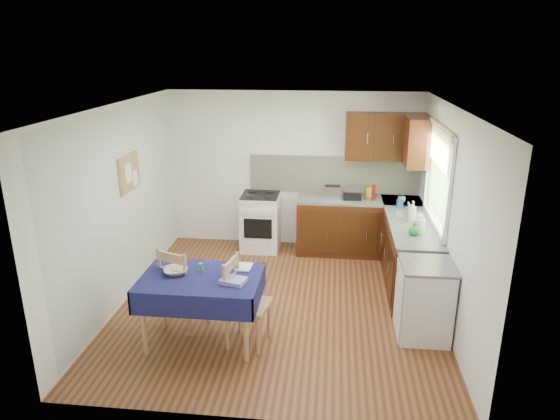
# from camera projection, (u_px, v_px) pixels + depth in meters

# --- Properties ---
(floor) EXTENTS (4.20, 4.20, 0.00)m
(floor) POSITION_uv_depth(u_px,v_px,m) (279.00, 303.00, 6.42)
(floor) COLOR #522715
(floor) RESTS_ON ground
(ceiling) EXTENTS (4.00, 4.20, 0.02)m
(ceiling) POSITION_uv_depth(u_px,v_px,m) (279.00, 107.00, 5.63)
(ceiling) COLOR white
(ceiling) RESTS_ON wall_back
(wall_back) EXTENTS (4.00, 0.02, 2.50)m
(wall_back) POSITION_uv_depth(u_px,v_px,m) (294.00, 170.00, 8.00)
(wall_back) COLOR white
(wall_back) RESTS_ON ground
(wall_front) EXTENTS (4.00, 0.02, 2.50)m
(wall_front) POSITION_uv_depth(u_px,v_px,m) (250.00, 293.00, 4.04)
(wall_front) COLOR white
(wall_front) RESTS_ON ground
(wall_left) EXTENTS (0.02, 4.20, 2.50)m
(wall_left) POSITION_uv_depth(u_px,v_px,m) (120.00, 206.00, 6.23)
(wall_left) COLOR silver
(wall_left) RESTS_ON ground
(wall_right) EXTENTS (0.02, 4.20, 2.50)m
(wall_right) POSITION_uv_depth(u_px,v_px,m) (449.00, 217.00, 5.82)
(wall_right) COLOR white
(wall_right) RESTS_ON ground
(base_cabinets) EXTENTS (1.90, 2.30, 0.86)m
(base_cabinets) POSITION_uv_depth(u_px,v_px,m) (380.00, 240.00, 7.33)
(base_cabinets) COLOR #351609
(base_cabinets) RESTS_ON ground
(worktop_back) EXTENTS (1.90, 0.60, 0.04)m
(worktop_back) POSITION_uv_depth(u_px,v_px,m) (359.00, 200.00, 7.73)
(worktop_back) COLOR slate
(worktop_back) RESTS_ON base_cabinets
(worktop_right) EXTENTS (0.60, 1.70, 0.04)m
(worktop_right) POSITION_uv_depth(u_px,v_px,m) (412.00, 227.00, 6.58)
(worktop_right) COLOR slate
(worktop_right) RESTS_ON base_cabinets
(worktop_corner) EXTENTS (0.60, 0.60, 0.04)m
(worktop_corner) POSITION_uv_depth(u_px,v_px,m) (402.00, 201.00, 7.66)
(worktop_corner) COLOR slate
(worktop_corner) RESTS_ON base_cabinets
(splashback) EXTENTS (2.70, 0.02, 0.60)m
(splashback) POSITION_uv_depth(u_px,v_px,m) (334.00, 175.00, 7.94)
(splashback) COLOR #EAE6C6
(splashback) RESTS_ON wall_back
(upper_cabinets) EXTENTS (1.20, 0.85, 0.70)m
(upper_cabinets) POSITION_uv_depth(u_px,v_px,m) (395.00, 138.00, 7.37)
(upper_cabinets) COLOR #351609
(upper_cabinets) RESTS_ON wall_back
(stove) EXTENTS (0.60, 0.61, 0.92)m
(stove) POSITION_uv_depth(u_px,v_px,m) (261.00, 222.00, 8.02)
(stove) COLOR white
(stove) RESTS_ON ground
(window) EXTENTS (0.04, 1.48, 1.26)m
(window) POSITION_uv_depth(u_px,v_px,m) (439.00, 170.00, 6.35)
(window) COLOR #2D5222
(window) RESTS_ON wall_right
(fridge) EXTENTS (0.58, 0.60, 0.89)m
(fridge) POSITION_uv_depth(u_px,v_px,m) (424.00, 300.00, 5.58)
(fridge) COLOR white
(fridge) RESTS_ON ground
(corkboard) EXTENTS (0.04, 0.62, 0.47)m
(corkboard) POSITION_uv_depth(u_px,v_px,m) (129.00, 173.00, 6.40)
(corkboard) COLOR #AE7A57
(corkboard) RESTS_ON wall_left
(dining_table) EXTENTS (1.29, 0.88, 0.78)m
(dining_table) POSITION_uv_depth(u_px,v_px,m) (201.00, 286.00, 5.41)
(dining_table) COLOR #131040
(dining_table) RESTS_ON ground
(chair_far) EXTENTS (0.58, 0.58, 1.01)m
(chair_far) POSITION_uv_depth(u_px,v_px,m) (182.00, 286.00, 5.72)
(chair_far) COLOR #AE7A57
(chair_far) RESTS_ON ground
(chair_near) EXTENTS (0.52, 0.52, 1.00)m
(chair_near) POSITION_uv_depth(u_px,v_px,m) (244.00, 300.00, 5.42)
(chair_near) COLOR #AE7A57
(chair_near) RESTS_ON ground
(toaster) EXTENTS (0.28, 0.17, 0.21)m
(toaster) POSITION_uv_depth(u_px,v_px,m) (333.00, 192.00, 7.72)
(toaster) COLOR silver
(toaster) RESTS_ON worktop_back
(sandwich_press) EXTENTS (0.27, 0.24, 0.16)m
(sandwich_press) POSITION_uv_depth(u_px,v_px,m) (352.00, 194.00, 7.69)
(sandwich_press) COLOR black
(sandwich_press) RESTS_ON worktop_back
(sauce_bottle) EXTENTS (0.06, 0.06, 0.25)m
(sauce_bottle) POSITION_uv_depth(u_px,v_px,m) (373.00, 193.00, 7.59)
(sauce_bottle) COLOR #AC0D0E
(sauce_bottle) RESTS_ON worktop_back
(yellow_packet) EXTENTS (0.12, 0.09, 0.15)m
(yellow_packet) POSITION_uv_depth(u_px,v_px,m) (369.00, 192.00, 7.80)
(yellow_packet) COLOR yellow
(yellow_packet) RESTS_ON worktop_back
(dish_rack) EXTENTS (0.37, 0.29, 0.18)m
(dish_rack) POSITION_uv_depth(u_px,v_px,m) (410.00, 215.00, 6.92)
(dish_rack) COLOR #9A9A9F
(dish_rack) RESTS_ON worktop_right
(kettle) EXTENTS (0.15, 0.15, 0.25)m
(kettle) POSITION_uv_depth(u_px,v_px,m) (419.00, 225.00, 6.28)
(kettle) COLOR white
(kettle) RESTS_ON worktop_right
(cup) EXTENTS (0.13, 0.13, 0.09)m
(cup) POSITION_uv_depth(u_px,v_px,m) (402.00, 200.00, 7.51)
(cup) COLOR silver
(cup) RESTS_ON worktop_back
(soap_bottle_a) EXTENTS (0.13, 0.13, 0.29)m
(soap_bottle_a) POSITION_uv_depth(u_px,v_px,m) (412.00, 212.00, 6.67)
(soap_bottle_a) COLOR white
(soap_bottle_a) RESTS_ON worktop_right
(soap_bottle_b) EXTENTS (0.10, 0.10, 0.18)m
(soap_bottle_b) POSITION_uv_depth(u_px,v_px,m) (400.00, 202.00, 7.26)
(soap_bottle_b) COLOR #1F4DB6
(soap_bottle_b) RESTS_ON worktop_right
(soap_bottle_c) EXTENTS (0.17, 0.17, 0.17)m
(soap_bottle_c) POSITION_uv_depth(u_px,v_px,m) (414.00, 229.00, 6.21)
(soap_bottle_c) COLOR #258937
(soap_bottle_c) RESTS_ON worktop_right
(plate_bowl) EXTENTS (0.32, 0.32, 0.06)m
(plate_bowl) POSITION_uv_depth(u_px,v_px,m) (176.00, 271.00, 5.44)
(plate_bowl) COLOR beige
(plate_bowl) RESTS_ON dining_table
(book) EXTENTS (0.18, 0.24, 0.02)m
(book) POSITION_uv_depth(u_px,v_px,m) (237.00, 267.00, 5.60)
(book) COLOR white
(book) RESTS_ON dining_table
(spice_jar) EXTENTS (0.05, 0.05, 0.10)m
(spice_jar) POSITION_uv_depth(u_px,v_px,m) (201.00, 268.00, 5.48)
(spice_jar) COLOR green
(spice_jar) RESTS_ON dining_table
(tea_towel) EXTENTS (0.30, 0.26, 0.05)m
(tea_towel) POSITION_uv_depth(u_px,v_px,m) (233.00, 281.00, 5.24)
(tea_towel) COLOR #293199
(tea_towel) RESTS_ON dining_table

